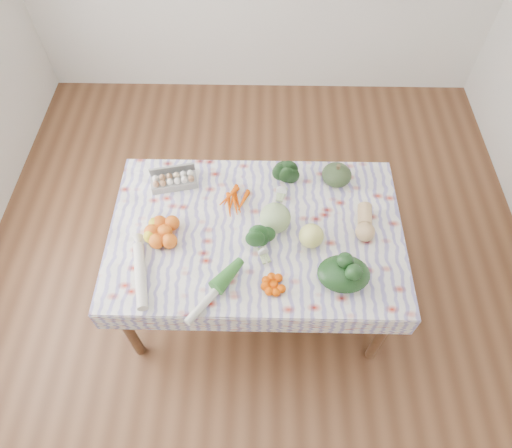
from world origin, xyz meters
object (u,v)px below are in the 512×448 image
dining_table (256,238)px  egg_carton (174,182)px  cabbage (275,218)px  butternut_squash (365,222)px  kabocha_squash (337,175)px  grapefruit (311,236)px

dining_table → egg_carton: (-0.50, 0.32, 0.12)m
egg_carton → cabbage: size_ratio=1.57×
dining_table → butternut_squash: butternut_squash is taller
kabocha_squash → cabbage: 0.51m
grapefruit → cabbage: bearing=152.4°
cabbage → grapefruit: bearing=-27.6°
dining_table → cabbage: size_ratio=9.22×
dining_table → cabbage: (0.11, 0.02, 0.17)m
kabocha_squash → grapefruit: size_ratio=1.32×
kabocha_squash → dining_table: bearing=-142.2°
dining_table → kabocha_squash: bearing=37.8°
kabocha_squash → cabbage: cabbage is taller
butternut_squash → grapefruit: bearing=-153.8°
dining_table → butternut_squash: (0.61, 0.03, 0.14)m
cabbage → butternut_squash: size_ratio=0.74×
kabocha_squash → grapefruit: (-0.18, -0.45, 0.01)m
butternut_squash → kabocha_squash: bearing=117.9°
grapefruit → kabocha_squash: bearing=68.6°
egg_carton → dining_table: bearing=-45.2°
cabbage → grapefruit: cabbage is taller
kabocha_squash → egg_carton: bearing=-176.9°
kabocha_squash → grapefruit: bearing=-111.4°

